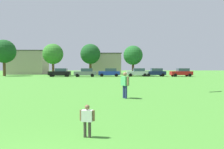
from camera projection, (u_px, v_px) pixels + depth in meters
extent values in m
plane|color=#42842D|center=(92.00, 80.00, 32.95)|extent=(160.00, 160.00, 0.00)
cylinder|color=#3F3833|center=(85.00, 129.00, 6.32)|extent=(0.09, 0.09, 0.46)
cylinder|color=#3F3833|center=(90.00, 129.00, 6.29)|extent=(0.09, 0.09, 0.46)
cube|color=white|center=(87.00, 116.00, 6.29)|extent=(0.34, 0.23, 0.33)
cylinder|color=brown|center=(81.00, 115.00, 6.33)|extent=(0.07, 0.07, 0.31)
cylinder|color=brown|center=(94.00, 116.00, 6.26)|extent=(0.07, 0.07, 0.31)
sphere|color=brown|center=(87.00, 107.00, 6.28)|extent=(0.14, 0.14, 0.14)
cylinder|color=navy|center=(126.00, 92.00, 13.94)|extent=(0.15, 0.15, 0.82)
cylinder|color=navy|center=(124.00, 92.00, 14.16)|extent=(0.15, 0.15, 0.82)
cube|color=#4CB266|center=(125.00, 81.00, 14.03)|extent=(0.53, 0.63, 0.58)
cylinder|color=#936B4C|center=(128.00, 81.00, 13.73)|extent=(0.12, 0.12, 0.55)
cylinder|color=#936B4C|center=(122.00, 80.00, 14.32)|extent=(0.12, 0.12, 0.55)
sphere|color=#936B4C|center=(125.00, 74.00, 14.01)|extent=(0.26, 0.26, 0.26)
cube|color=black|center=(60.00, 73.00, 43.96)|extent=(4.30, 1.80, 0.76)
cube|color=#334756|center=(61.00, 70.00, 43.95)|extent=(2.24, 1.58, 0.60)
cylinder|color=black|center=(51.00, 75.00, 43.04)|extent=(0.64, 0.22, 0.64)
cylinder|color=black|center=(53.00, 75.00, 44.83)|extent=(0.64, 0.22, 0.64)
cylinder|color=black|center=(66.00, 75.00, 43.12)|extent=(0.64, 0.22, 0.64)
cylinder|color=black|center=(68.00, 75.00, 44.92)|extent=(0.64, 0.22, 0.64)
cube|color=slate|center=(85.00, 73.00, 43.58)|extent=(4.30, 1.80, 0.76)
cube|color=#334756|center=(87.00, 70.00, 43.56)|extent=(2.24, 1.58, 0.60)
cylinder|color=black|center=(77.00, 75.00, 42.65)|extent=(0.64, 0.22, 0.64)
cylinder|color=black|center=(78.00, 75.00, 44.45)|extent=(0.64, 0.22, 0.64)
cylinder|color=black|center=(92.00, 75.00, 42.74)|extent=(0.64, 0.22, 0.64)
cylinder|color=black|center=(93.00, 75.00, 44.53)|extent=(0.64, 0.22, 0.64)
cube|color=#1E38AD|center=(109.00, 73.00, 44.60)|extent=(4.30, 1.80, 0.76)
cube|color=#334756|center=(111.00, 70.00, 44.59)|extent=(2.24, 1.58, 0.60)
cylinder|color=black|center=(102.00, 75.00, 43.67)|extent=(0.64, 0.22, 0.64)
cylinder|color=black|center=(102.00, 75.00, 45.47)|extent=(0.64, 0.22, 0.64)
cylinder|color=black|center=(116.00, 75.00, 43.76)|extent=(0.64, 0.22, 0.64)
cylinder|color=black|center=(116.00, 75.00, 45.56)|extent=(0.64, 0.22, 0.64)
cube|color=silver|center=(137.00, 73.00, 45.21)|extent=(4.30, 1.80, 0.76)
cube|color=#334756|center=(139.00, 70.00, 45.19)|extent=(2.24, 1.58, 0.60)
cylinder|color=black|center=(131.00, 75.00, 44.28)|extent=(0.64, 0.22, 0.64)
cylinder|color=black|center=(130.00, 75.00, 46.08)|extent=(0.64, 0.22, 0.64)
cylinder|color=black|center=(145.00, 75.00, 44.36)|extent=(0.64, 0.22, 0.64)
cylinder|color=black|center=(143.00, 75.00, 46.16)|extent=(0.64, 0.22, 0.64)
cube|color=#141E4C|center=(155.00, 73.00, 45.33)|extent=(4.30, 1.80, 0.76)
cube|color=#334756|center=(156.00, 70.00, 45.31)|extent=(2.24, 1.58, 0.60)
cylinder|color=black|center=(149.00, 75.00, 44.40)|extent=(0.64, 0.22, 0.64)
cylinder|color=black|center=(147.00, 75.00, 46.20)|extent=(0.64, 0.22, 0.64)
cylinder|color=black|center=(163.00, 75.00, 44.49)|extent=(0.64, 0.22, 0.64)
cylinder|color=black|center=(161.00, 75.00, 46.28)|extent=(0.64, 0.22, 0.64)
cube|color=red|center=(181.00, 73.00, 44.65)|extent=(4.30, 1.80, 0.76)
cube|color=#334756|center=(183.00, 70.00, 44.64)|extent=(2.24, 1.58, 0.60)
cylinder|color=black|center=(175.00, 75.00, 43.72)|extent=(0.64, 0.22, 0.64)
cylinder|color=black|center=(173.00, 75.00, 45.52)|extent=(0.64, 0.22, 0.64)
cylinder|color=black|center=(190.00, 75.00, 43.81)|extent=(0.64, 0.22, 0.64)
cylinder|color=black|center=(187.00, 75.00, 45.61)|extent=(0.64, 0.22, 0.64)
cylinder|color=brown|center=(4.00, 69.00, 47.50)|extent=(0.59, 0.59, 3.19)
sphere|color=#194C1E|center=(4.00, 51.00, 47.36)|extent=(5.04, 5.04, 5.04)
cylinder|color=brown|center=(53.00, 69.00, 49.73)|extent=(0.54, 0.54, 2.93)
sphere|color=#337528|center=(53.00, 54.00, 49.60)|extent=(4.63, 4.63, 4.63)
cylinder|color=brown|center=(90.00, 69.00, 51.57)|extent=(0.55, 0.55, 2.99)
sphere|color=#194C1E|center=(90.00, 54.00, 51.44)|extent=(4.72, 4.72, 4.72)
cylinder|color=brown|center=(133.00, 70.00, 49.26)|extent=(0.50, 0.50, 2.74)
sphere|color=#1E5B23|center=(133.00, 55.00, 49.14)|extent=(4.33, 4.33, 4.33)
cube|color=tan|center=(105.00, 64.00, 59.62)|extent=(8.25, 6.54, 5.37)
cube|color=#4C4742|center=(105.00, 54.00, 59.51)|extent=(8.58, 6.80, 0.24)
cube|color=tan|center=(28.00, 63.00, 58.99)|extent=(9.51, 6.94, 6.03)
cube|color=#4C4742|center=(28.00, 51.00, 58.87)|extent=(9.89, 7.22, 0.24)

